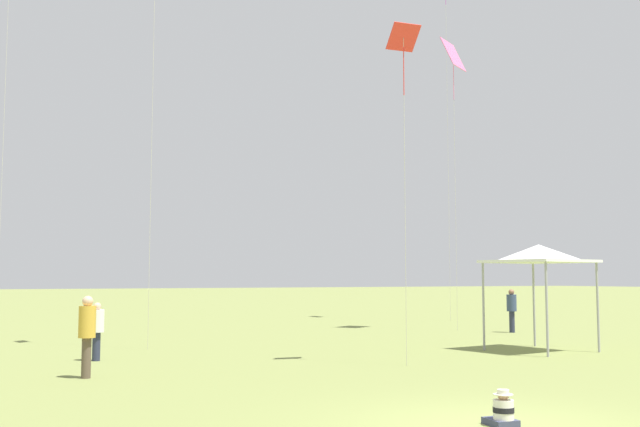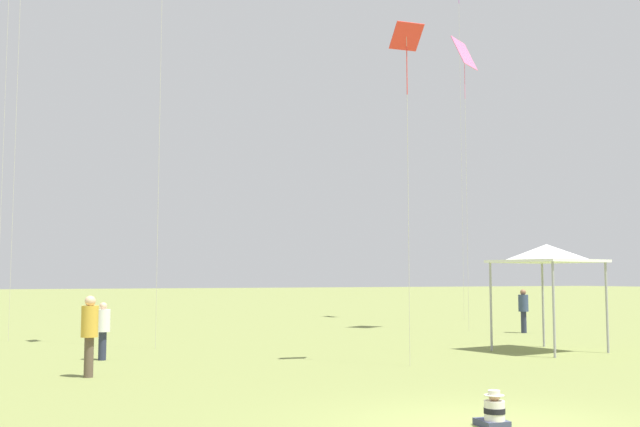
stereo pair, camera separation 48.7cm
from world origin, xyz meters
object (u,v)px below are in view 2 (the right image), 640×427
at_px(person_standing_3, 90,328).
at_px(person_standing_1, 523,307).
at_px(kite_6, 407,50).
at_px(seated_toddler, 494,412).
at_px(canopy_tent, 547,254).
at_px(person_standing_4, 103,326).
at_px(kite_9, 464,58).

bearing_deg(person_standing_3, person_standing_1, 177.95).
height_order(person_standing_3, kite_6, kite_6).
distance_m(seated_toddler, canopy_tent, 12.36).
height_order(person_standing_1, person_standing_4, person_standing_1).
bearing_deg(seated_toddler, person_standing_1, 55.24).
xyz_separation_m(person_standing_3, person_standing_4, (0.85, 3.45, -0.17)).
xyz_separation_m(person_standing_4, kite_9, (15.64, 4.86, 10.70)).
height_order(seated_toddler, person_standing_3, person_standing_3).
bearing_deg(person_standing_4, person_standing_3, 42.28).
xyz_separation_m(seated_toddler, person_standing_3, (-4.60, 8.32, 0.86)).
distance_m(seated_toddler, kite_9, 23.39).
distance_m(person_standing_1, kite_9, 10.82).
height_order(person_standing_1, kite_6, kite_6).
height_order(seated_toddler, person_standing_1, person_standing_1).
xyz_separation_m(person_standing_3, kite_9, (16.49, 8.31, 10.53)).
distance_m(person_standing_1, canopy_tent, 8.05).
distance_m(seated_toddler, person_standing_4, 12.37).
distance_m(person_standing_1, person_standing_4, 17.22).
distance_m(seated_toddler, person_standing_3, 9.54).
relative_size(person_standing_1, person_standing_3, 0.97).
distance_m(canopy_tent, kite_6, 7.81).
bearing_deg(seated_toddler, person_standing_3, 126.01).
relative_size(person_standing_4, kite_9, 0.12).
height_order(canopy_tent, kite_9, kite_9).
bearing_deg(canopy_tent, seated_toddler, -136.06).
bearing_deg(seated_toddler, person_standing_4, 114.74).
bearing_deg(person_standing_1, kite_6, 11.90).
bearing_deg(kite_6, person_standing_1, -91.66).
height_order(person_standing_3, person_standing_4, person_standing_3).
xyz_separation_m(person_standing_1, person_standing_4, (-16.96, -3.00, -0.12)).
distance_m(person_standing_4, canopy_tent, 13.05).
bearing_deg(person_standing_3, kite_9, -175.22).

